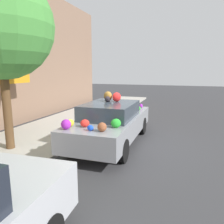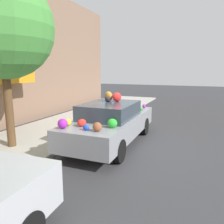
{
  "view_description": "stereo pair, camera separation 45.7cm",
  "coord_description": "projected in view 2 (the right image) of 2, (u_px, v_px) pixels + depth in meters",
  "views": [
    {
      "loc": [
        -6.59,
        -2.23,
        2.38
      ],
      "look_at": [
        0.0,
        0.06,
        1.05
      ],
      "focal_mm": 35.0,
      "sensor_mm": 36.0,
      "label": 1
    },
    {
      "loc": [
        -6.42,
        -2.65,
        2.38
      ],
      "look_at": [
        0.0,
        0.06,
        1.05
      ],
      "focal_mm": 35.0,
      "sensor_mm": 36.0,
      "label": 2
    }
  ],
  "objects": [
    {
      "name": "sidewalk_curb",
      "position": [
        48.0,
        133.0,
        8.29
      ],
      "size": [
        24.0,
        3.2,
        0.11
      ],
      "color": "#B2ADA3",
      "rests_on": "ground"
    },
    {
      "name": "street_tree",
      "position": [
        2.0,
        27.0,
        6.05
      ],
      "size": [
        2.91,
        2.91,
        4.92
      ],
      "color": "brown",
      "rests_on": "sidewalk_curb"
    },
    {
      "name": "ground_plane",
      "position": [
        114.0,
        143.0,
        7.27
      ],
      "size": [
        60.0,
        60.0,
        0.0
      ],
      "primitive_type": "plane",
      "color": "#38383A"
    },
    {
      "name": "art_car",
      "position": [
        111.0,
        122.0,
        7.12
      ],
      "size": [
        4.47,
        1.76,
        1.69
      ],
      "rotation": [
        0.0,
        0.0,
        0.01
      ],
      "color": "gray",
      "rests_on": "ground"
    },
    {
      "name": "fire_hydrant",
      "position": [
        91.0,
        116.0,
        9.41
      ],
      "size": [
        0.2,
        0.2,
        0.7
      ],
      "color": "gold",
      "rests_on": "sidewalk_curb"
    }
  ]
}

